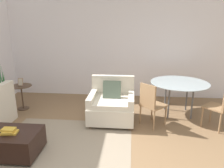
{
  "coord_description": "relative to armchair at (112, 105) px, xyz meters",
  "views": [
    {
      "loc": [
        0.52,
        -2.4,
        2.06
      ],
      "look_at": [
        0.1,
        2.12,
        0.75
      ],
      "focal_mm": 35.0,
      "sensor_mm": 36.0,
      "label": 1
    }
  ],
  "objects": [
    {
      "name": "ottoman",
      "position": [
        -1.45,
        -1.41,
        -0.13
      ],
      "size": [
        0.85,
        0.63,
        0.39
      ],
      "color": "black",
      "rests_on": "ground_plane"
    },
    {
      "name": "potted_plant",
      "position": [
        -2.71,
        0.48,
        -0.07
      ],
      "size": [
        0.33,
        0.33,
        1.12
      ],
      "color": "brown",
      "rests_on": "ground_plane"
    },
    {
      "name": "area_rug",
      "position": [
        -0.72,
        -1.03,
        -0.34
      ],
      "size": [
        2.31,
        1.86,
        0.01
      ],
      "color": "gray",
      "rests_on": "ground_plane"
    },
    {
      "name": "picture_frame",
      "position": [
        -2.2,
        0.42,
        0.33
      ],
      "size": [
        0.12,
        0.07,
        0.18
      ],
      "color": "#8C6647",
      "rests_on": "side_table"
    },
    {
      "name": "armchair",
      "position": [
        0.0,
        0.0,
        0.0
      ],
      "size": [
        0.94,
        0.91,
        0.91
      ],
      "color": "beige",
      "rests_on": "ground_plane"
    },
    {
      "name": "book_stack",
      "position": [
        -1.45,
        -1.46,
        0.09
      ],
      "size": [
        0.25,
        0.2,
        0.09
      ],
      "color": "gold",
      "rests_on": "ottoman"
    },
    {
      "name": "dining_chair_near_right",
      "position": [
        2.15,
        -0.22,
        0.17
      ],
      "size": [
        0.59,
        0.59,
        0.9
      ],
      "color": "#93704C",
      "rests_on": "ground_plane"
    },
    {
      "name": "side_table",
      "position": [
        -2.2,
        0.42,
        0.07
      ],
      "size": [
        0.49,
        0.49,
        0.59
      ],
      "color": "#4C3828",
      "rests_on": "ground_plane"
    },
    {
      "name": "dining_chair_near_left",
      "position": [
        0.8,
        -0.22,
        0.17
      ],
      "size": [
        0.59,
        0.59,
        0.9
      ],
      "color": "#93704C",
      "rests_on": "ground_plane"
    },
    {
      "name": "wall_back",
      "position": [
        -0.11,
        1.67,
        1.03
      ],
      "size": [
        12.0,
        0.06,
        2.75
      ],
      "color": "white",
      "rests_on": "ground_plane"
    },
    {
      "name": "dining_table",
      "position": [
        1.48,
        0.46,
        0.34
      ],
      "size": [
        1.28,
        1.28,
        0.75
      ],
      "color": "#99A8AD",
      "rests_on": "ground_plane"
    },
    {
      "name": "tv_remote_primary",
      "position": [
        -1.49,
        -1.37,
        0.05
      ],
      "size": [
        0.11,
        0.15,
        0.01
      ],
      "color": "#B7B7BC",
      "rests_on": "ottoman"
    }
  ]
}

